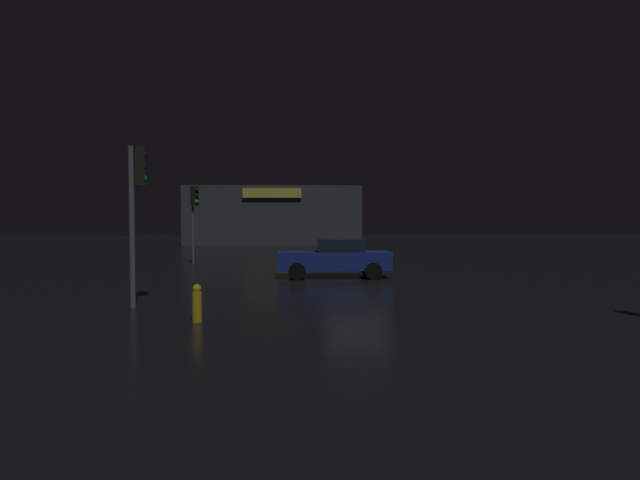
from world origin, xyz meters
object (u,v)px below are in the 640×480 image
traffic_signal_main (194,205)px  car_near (335,258)px  traffic_signal_opposite (135,194)px  store_building (274,216)px  fire_hydrant (197,303)px

traffic_signal_main → car_near: bearing=-42.7°
traffic_signal_main → traffic_signal_opposite: bearing=-84.8°
store_building → traffic_signal_opposite: size_ratio=3.99×
store_building → traffic_signal_opposite: (-1.76, -36.90, 0.16)m
car_near → fire_hydrant: (-3.67, -8.63, -0.36)m
store_building → fire_hydrant: (0.19, -38.92, -2.34)m
traffic_signal_opposite → fire_hydrant: 3.75m
traffic_signal_main → store_building: bearing=83.1°
store_building → traffic_signal_main: store_building is taller
traffic_signal_opposite → car_near: traffic_signal_opposite is taller
car_near → traffic_signal_main: bearing=137.3°
traffic_signal_main → car_near: 9.49m
traffic_signal_opposite → fire_hydrant: traffic_signal_opposite is taller
traffic_signal_opposite → store_building: bearing=87.3°
traffic_signal_opposite → fire_hydrant: bearing=-45.9°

